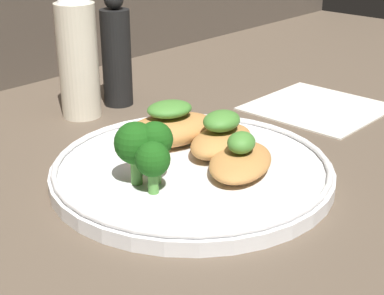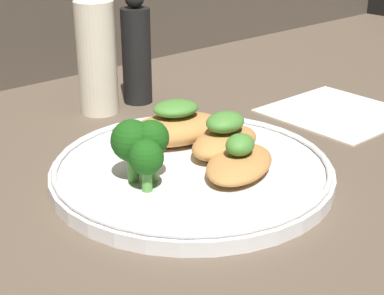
% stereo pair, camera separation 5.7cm
% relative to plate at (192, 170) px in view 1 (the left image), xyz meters
% --- Properties ---
extents(ground_plane, '(1.80, 1.80, 0.01)m').
position_rel_plate_xyz_m(ground_plane, '(0.00, 0.00, -0.01)').
color(ground_plane, brown).
extents(plate, '(0.28, 0.28, 0.02)m').
position_rel_plate_xyz_m(plate, '(0.00, 0.00, 0.00)').
color(plate, white).
rests_on(plate, ground_plane).
extents(grilled_meat_front, '(0.11, 0.09, 0.04)m').
position_rel_plate_xyz_m(grilled_meat_front, '(0.02, -0.04, 0.02)').
color(grilled_meat_front, '#BC7F42').
rests_on(grilled_meat_front, plate).
extents(grilled_meat_middle, '(0.10, 0.07, 0.05)m').
position_rel_plate_xyz_m(grilled_meat_middle, '(0.04, -0.00, 0.02)').
color(grilled_meat_middle, '#BC7F42').
rests_on(grilled_meat_middle, plate).
extents(grilled_meat_back, '(0.12, 0.09, 0.05)m').
position_rel_plate_xyz_m(grilled_meat_back, '(0.03, 0.06, 0.02)').
color(grilled_meat_back, '#BC7F42').
rests_on(grilled_meat_back, plate).
extents(broccoli_bunch, '(0.05, 0.06, 0.06)m').
position_rel_plate_xyz_m(broccoli_bunch, '(-0.06, 0.00, 0.04)').
color(broccoli_bunch, '#569942').
rests_on(broccoli_bunch, plate).
extents(sauce_bottle, '(0.05, 0.05, 0.17)m').
position_rel_plate_xyz_m(sauce_bottle, '(0.04, 0.23, 0.07)').
color(sauce_bottle, beige).
rests_on(sauce_bottle, ground_plane).
extents(pepper_grinder, '(0.04, 0.04, 0.15)m').
position_rel_plate_xyz_m(pepper_grinder, '(0.10, 0.23, 0.06)').
color(pepper_grinder, black).
rests_on(pepper_grinder, ground_plane).
extents(napkin, '(0.16, 0.16, 0.00)m').
position_rel_plate_xyz_m(napkin, '(0.27, 0.02, -0.01)').
color(napkin, silver).
rests_on(napkin, ground_plane).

